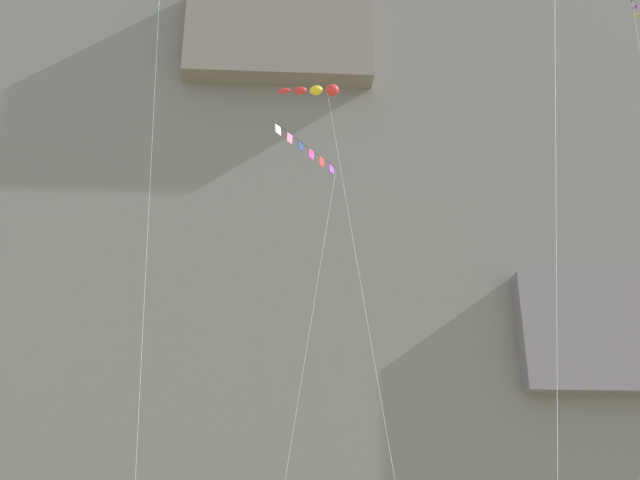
{
  "coord_description": "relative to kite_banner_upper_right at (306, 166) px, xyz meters",
  "views": [
    {
      "loc": [
        0.6,
        1.58,
        3.87
      ],
      "look_at": [
        1.85,
        23.62,
        13.18
      ],
      "focal_mm": 41.25,
      "sensor_mm": 36.0,
      "label": 1
    }
  ],
  "objects": [
    {
      "name": "kite_windsock_high_left",
      "position": [
        0.34,
        -6.56,
        0.49
      ],
      "size": [
        5.03,
        6.01,
        24.56
      ],
      "color": "red",
      "rests_on": "ground"
    },
    {
      "name": "kite_banner_upper_right",
      "position": [
        0.0,
        0.0,
        0.0
      ],
      "size": [
        3.86,
        8.15,
        25.11
      ],
      "color": "black",
      "rests_on": "ground"
    },
    {
      "name": "cliff_face",
      "position": [
        -1.86,
        29.85,
        12.47
      ],
      "size": [
        180.0,
        28.96,
        72.34
      ],
      "color": "slate",
      "rests_on": "ground"
    }
  ]
}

